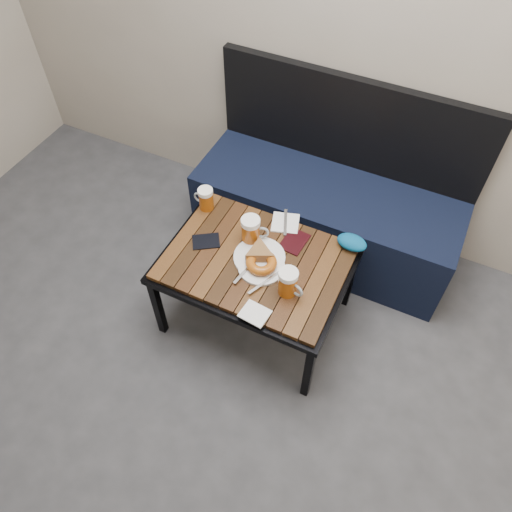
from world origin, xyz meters
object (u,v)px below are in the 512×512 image
at_px(beer_mug_left, 206,199).
at_px(passport_navy, 206,241).
at_px(bench, 327,209).
at_px(cafe_table, 256,266).
at_px(beer_mug_right, 288,283).
at_px(beer_mug_centre, 251,230).
at_px(knit_pouch, 352,242).
at_px(passport_burgundy, 294,241).
at_px(plate_bagel, 261,264).
at_px(plate_pie, 259,255).

relative_size(beer_mug_left, passport_navy, 0.94).
distance_m(bench, passport_navy, 0.76).
distance_m(cafe_table, beer_mug_right, 0.25).
xyz_separation_m(beer_mug_centre, knit_pouch, (0.43, 0.17, -0.04)).
bearing_deg(passport_burgundy, passport_navy, -149.50).
relative_size(cafe_table, beer_mug_left, 7.10).
relative_size(beer_mug_left, plate_bagel, 0.44).
bearing_deg(beer_mug_left, bench, -135.19).
height_order(passport_burgundy, knit_pouch, knit_pouch).
xyz_separation_m(cafe_table, passport_navy, (-0.26, -0.00, 0.05)).
bearing_deg(passport_navy, beer_mug_centre, 84.91).
bearing_deg(bench, plate_bagel, -97.62).
bearing_deg(plate_bagel, beer_mug_centre, 131.36).
bearing_deg(plate_bagel, knit_pouch, 42.14).
bearing_deg(beer_mug_left, plate_bagel, 154.60).
bearing_deg(cafe_table, passport_navy, -179.02).
xyz_separation_m(bench, passport_burgundy, (-0.01, -0.45, 0.20)).
bearing_deg(passport_navy, cafe_table, 57.83).
bearing_deg(beer_mug_right, beer_mug_left, 168.96).
relative_size(beer_mug_right, passport_burgundy, 0.94).
distance_m(bench, cafe_table, 0.66).
bearing_deg(cafe_table, beer_mug_right, -26.35).
bearing_deg(bench, beer_mug_centre, -110.40).
height_order(passport_navy, knit_pouch, knit_pouch).
xyz_separation_m(cafe_table, knit_pouch, (0.36, 0.26, 0.07)).
xyz_separation_m(passport_navy, passport_burgundy, (0.37, 0.18, 0.00)).
distance_m(beer_mug_centre, passport_burgundy, 0.21).
distance_m(beer_mug_centre, beer_mug_right, 0.33).
bearing_deg(passport_navy, passport_burgundy, 82.47).
distance_m(beer_mug_centre, plate_bagel, 0.17).
relative_size(beer_mug_right, passport_navy, 1.08).
height_order(bench, beer_mug_centre, bench).
bearing_deg(beer_mug_left, knit_pouch, -171.22).
bearing_deg(passport_navy, knit_pouch, 80.09).
bearing_deg(plate_bagel, beer_mug_right, -23.44).
bearing_deg(passport_burgundy, plate_bagel, -105.25).
relative_size(beer_mug_centre, plate_bagel, 0.53).
relative_size(plate_pie, passport_burgundy, 1.63).
bearing_deg(knit_pouch, beer_mug_left, -174.54).
height_order(beer_mug_centre, passport_navy, beer_mug_centre).
bearing_deg(knit_pouch, passport_navy, -156.76).
xyz_separation_m(cafe_table, passport_burgundy, (0.11, 0.17, 0.05)).
distance_m(beer_mug_centre, knit_pouch, 0.46).
xyz_separation_m(plate_pie, plate_bagel, (0.03, -0.04, -0.00)).
bearing_deg(beer_mug_centre, plate_pie, -68.60).
relative_size(cafe_table, plate_bagel, 3.13).
bearing_deg(beer_mug_right, beer_mug_centre, 160.42).
bearing_deg(cafe_table, passport_burgundy, 56.56).
bearing_deg(plate_pie, knit_pouch, 35.07).
height_order(bench, knit_pouch, bench).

